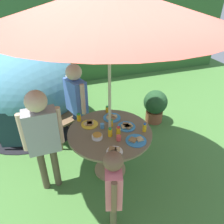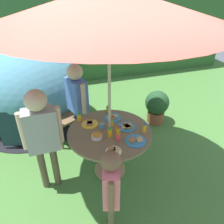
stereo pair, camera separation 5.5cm
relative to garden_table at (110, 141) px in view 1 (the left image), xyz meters
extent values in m
cube|color=#477A38|center=(0.00, 0.00, -0.56)|extent=(10.00, 10.00, 0.02)
cube|color=#33602D|center=(0.00, 3.63, 0.53)|extent=(9.00, 0.70, 2.16)
cylinder|color=tan|center=(0.00, 0.00, -0.53)|extent=(0.45, 0.45, 0.03)
cylinder|color=tan|center=(0.00, 0.00, -0.21)|extent=(0.13, 0.13, 0.67)
cylinder|color=#75664C|center=(0.00, 0.00, 0.14)|extent=(1.11, 1.11, 0.03)
cylinder|color=#B7AD8C|center=(0.00, 0.00, 0.65)|extent=(0.04, 0.04, 2.39)
cone|color=#CC4C3F|center=(0.00, 0.00, 1.67)|extent=(2.43, 2.43, 0.34)
cylinder|color=brown|center=(-0.60, 0.69, -0.34)|extent=(0.04, 0.04, 0.42)
cylinder|color=brown|center=(-0.19, 0.90, -0.34)|extent=(0.04, 0.04, 0.42)
cylinder|color=brown|center=(-0.79, 1.06, -0.34)|extent=(0.04, 0.04, 0.42)
cylinder|color=brown|center=(-0.38, 1.27, -0.34)|extent=(0.04, 0.04, 0.42)
cube|color=brown|center=(-0.49, 0.98, -0.11)|extent=(0.65, 0.63, 0.04)
cube|color=brown|center=(-0.59, 1.16, 0.17)|extent=(0.46, 0.26, 0.53)
cube|color=brown|center=(-0.70, 0.88, 0.10)|extent=(0.24, 0.42, 0.03)
cube|color=brown|center=(-0.29, 1.08, 0.10)|extent=(0.24, 0.42, 0.03)
ellipsoid|color=teal|center=(-1.02, 1.75, 0.16)|extent=(2.39, 2.24, 1.42)
cylinder|color=black|center=(-1.02, 1.75, -0.54)|extent=(2.49, 2.49, 0.01)
cube|color=#1A313A|center=(-1.25, 0.91, -0.16)|extent=(0.55, 0.17, 0.64)
cylinder|color=brown|center=(1.23, 0.96, -0.43)|extent=(0.32, 0.32, 0.23)
sphere|color=#234C28|center=(1.23, 0.96, -0.13)|extent=(0.45, 0.45, 0.45)
cylinder|color=navy|center=(-0.30, 0.86, -0.23)|extent=(0.09, 0.09, 0.63)
cylinder|color=navy|center=(-0.25, 0.71, -0.23)|extent=(0.09, 0.09, 0.63)
cube|color=#4C72C6|center=(-0.28, 0.78, 0.34)|extent=(0.31, 0.41, 0.53)
cylinder|color=#D8B293|center=(-0.35, 0.97, 0.37)|extent=(0.07, 0.07, 0.48)
cylinder|color=#D8B293|center=(-0.21, 0.59, 0.37)|extent=(0.07, 0.07, 0.48)
sphere|color=#D8B293|center=(-0.28, 0.78, 0.73)|extent=(0.24, 0.24, 0.24)
cylinder|color=brown|center=(-0.91, -0.01, -0.23)|extent=(0.09, 0.09, 0.64)
cylinder|color=brown|center=(-0.75, -0.01, -0.23)|extent=(0.09, 0.09, 0.64)
cube|color=#99999E|center=(-0.83, -0.01, 0.37)|extent=(0.37, 0.21, 0.54)
cylinder|color=#D8B293|center=(-1.04, -0.01, 0.40)|extent=(0.07, 0.07, 0.49)
cylinder|color=#D8B293|center=(-0.62, 0.00, 0.40)|extent=(0.07, 0.07, 0.49)
sphere|color=#D8B293|center=(-0.83, -0.01, 0.76)|extent=(0.24, 0.24, 0.24)
cylinder|color=brown|center=(-0.27, -0.90, -0.29)|extent=(0.07, 0.07, 0.51)
cylinder|color=brown|center=(-0.23, -0.78, -0.29)|extent=(0.07, 0.07, 0.51)
cube|color=#EA727F|center=(-0.25, -0.84, 0.17)|extent=(0.24, 0.33, 0.43)
cylinder|color=brown|center=(-0.30, -1.00, 0.19)|extent=(0.05, 0.05, 0.38)
cylinder|color=brown|center=(-0.20, -0.68, 0.19)|extent=(0.05, 0.05, 0.38)
sphere|color=brown|center=(-0.25, -0.84, 0.48)|extent=(0.19, 0.19, 0.19)
cylinder|color=white|center=(-0.20, -0.08, 0.18)|extent=(0.14, 0.14, 0.04)
ellipsoid|color=gold|center=(-0.20, -0.08, 0.21)|extent=(0.12, 0.12, 0.03)
cylinder|color=#338CD8|center=(0.24, 0.02, 0.16)|extent=(0.24, 0.24, 0.01)
cube|color=tan|center=(0.28, 0.01, 0.18)|extent=(0.09, 0.09, 0.02)
cube|color=#9E7547|center=(0.24, 0.05, 0.18)|extent=(0.09, 0.09, 0.02)
cube|color=tan|center=(0.21, 0.01, 0.18)|extent=(0.09, 0.09, 0.02)
cube|color=#9E7547|center=(0.25, -0.01, 0.18)|extent=(0.10, 0.10, 0.02)
cylinder|color=yellow|center=(-0.21, 0.24, 0.16)|extent=(0.23, 0.23, 0.01)
cube|color=tan|center=(-0.19, 0.23, 0.18)|extent=(0.08, 0.08, 0.02)
cube|color=#9E7547|center=(-0.20, 0.28, 0.18)|extent=(0.10, 0.10, 0.02)
cube|color=tan|center=(-0.25, 0.24, 0.18)|extent=(0.09, 0.09, 0.02)
cube|color=#9E7547|center=(-0.22, 0.22, 0.18)|extent=(0.09, 0.09, 0.02)
cylinder|color=#338CD8|center=(0.24, -0.29, 0.16)|extent=(0.26, 0.26, 0.01)
cube|color=tan|center=(0.29, -0.30, 0.18)|extent=(0.08, 0.08, 0.02)
cube|color=#9E7547|center=(0.20, -0.28, 0.18)|extent=(0.12, 0.12, 0.02)
cylinder|color=white|center=(-0.08, -0.40, 0.16)|extent=(0.19, 0.19, 0.01)
cube|color=tan|center=(-0.04, -0.39, 0.18)|extent=(0.08, 0.08, 0.02)
cube|color=#9E7547|center=(-0.09, -0.37, 0.18)|extent=(0.12, 0.12, 0.02)
cube|color=tan|center=(-0.09, -0.43, 0.18)|extent=(0.09, 0.09, 0.02)
cylinder|color=#338CD8|center=(0.13, 0.29, 0.16)|extent=(0.25, 0.25, 0.01)
cube|color=tan|center=(0.17, 0.29, 0.18)|extent=(0.07, 0.07, 0.02)
cube|color=#9E7547|center=(0.12, 0.34, 0.18)|extent=(0.10, 0.10, 0.02)
cube|color=tan|center=(0.08, 0.28, 0.18)|extent=(0.07, 0.07, 0.02)
cube|color=#9E7547|center=(0.14, 0.25, 0.18)|extent=(0.08, 0.08, 0.02)
cylinder|color=yellow|center=(0.06, 0.11, 0.20)|extent=(0.05, 0.05, 0.09)
cylinder|color=green|center=(0.06, 0.11, 0.26)|extent=(0.04, 0.04, 0.02)
cylinder|color=yellow|center=(0.09, -0.09, 0.21)|extent=(0.06, 0.06, 0.10)
cylinder|color=red|center=(0.09, -0.09, 0.26)|extent=(0.04, 0.04, 0.02)
cylinder|color=yellow|center=(-0.33, 0.38, 0.21)|extent=(0.06, 0.06, 0.10)
cylinder|color=green|center=(-0.33, 0.38, 0.26)|extent=(0.04, 0.04, 0.02)
cylinder|color=yellow|center=(0.43, -0.14, 0.21)|extent=(0.05, 0.05, 0.11)
cylinder|color=blue|center=(0.43, -0.14, 0.27)|extent=(0.04, 0.04, 0.02)
cylinder|color=yellow|center=(-0.03, -0.09, 0.21)|extent=(0.06, 0.06, 0.10)
cylinder|color=green|center=(-0.03, -0.09, 0.27)|extent=(0.04, 0.04, 0.02)
cylinder|color=yellow|center=(0.12, 0.47, 0.20)|extent=(0.05, 0.05, 0.09)
cylinder|color=green|center=(0.12, 0.47, 0.25)|extent=(0.03, 0.03, 0.02)
cylinder|color=#4C99D8|center=(-0.07, 0.11, 0.19)|extent=(0.06, 0.06, 0.07)
cylinder|color=#E04C47|center=(0.05, -0.21, 0.19)|extent=(0.06, 0.06, 0.07)
camera|label=1|loc=(-0.74, -2.23, 1.90)|focal=35.66mm
camera|label=2|loc=(-0.69, -2.25, 1.90)|focal=35.66mm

